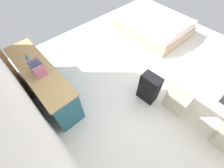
{
  "coord_description": "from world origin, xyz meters",
  "views": [
    {
      "loc": [
        -1.01,
        2.15,
        2.6
      ],
      "look_at": [
        0.11,
        1.12,
        0.6
      ],
      "focal_mm": 24.02,
      "sensor_mm": 36.0,
      "label": 1
    }
  ],
  "objects_px": {
    "office_chair": "(223,71)",
    "credenza": "(45,83)",
    "desk": "(212,108)",
    "bed": "(153,24)",
    "figurine_small": "(27,56)",
    "computer_mouse": "(215,92)",
    "suitcase_black": "(149,88)"
  },
  "relations": [
    {
      "from": "credenza",
      "to": "computer_mouse",
      "type": "relative_size",
      "value": 18.0
    },
    {
      "from": "desk",
      "to": "credenza",
      "type": "height_order",
      "value": "credenza"
    },
    {
      "from": "credenza",
      "to": "bed",
      "type": "relative_size",
      "value": 0.93
    },
    {
      "from": "bed",
      "to": "computer_mouse",
      "type": "height_order",
      "value": "computer_mouse"
    },
    {
      "from": "office_chair",
      "to": "bed",
      "type": "bearing_deg",
      "value": -15.28
    },
    {
      "from": "office_chair",
      "to": "credenza",
      "type": "height_order",
      "value": "office_chair"
    },
    {
      "from": "suitcase_black",
      "to": "desk",
      "type": "bearing_deg",
      "value": -162.54
    },
    {
      "from": "desk",
      "to": "office_chair",
      "type": "distance_m",
      "value": 0.95
    },
    {
      "from": "desk",
      "to": "credenza",
      "type": "xyz_separation_m",
      "value": [
        2.36,
        1.78,
        -0.0
      ]
    },
    {
      "from": "suitcase_black",
      "to": "computer_mouse",
      "type": "bearing_deg",
      "value": -162.99
    },
    {
      "from": "office_chair",
      "to": "suitcase_black",
      "type": "height_order",
      "value": "office_chair"
    },
    {
      "from": "office_chair",
      "to": "figurine_small",
      "type": "bearing_deg",
      "value": 47.86
    },
    {
      "from": "office_chair",
      "to": "figurine_small",
      "type": "height_order",
      "value": "office_chair"
    },
    {
      "from": "credenza",
      "to": "figurine_small",
      "type": "xyz_separation_m",
      "value": [
        0.32,
        0.0,
        0.45
      ]
    },
    {
      "from": "credenza",
      "to": "bed",
      "type": "xyz_separation_m",
      "value": [
        0.0,
        -3.29,
        -0.15
      ]
    },
    {
      "from": "bed",
      "to": "computer_mouse",
      "type": "bearing_deg",
      "value": 144.86
    },
    {
      "from": "credenza",
      "to": "bed",
      "type": "distance_m",
      "value": 3.29
    },
    {
      "from": "desk",
      "to": "credenza",
      "type": "distance_m",
      "value": 2.95
    },
    {
      "from": "figurine_small",
      "to": "suitcase_black",
      "type": "bearing_deg",
      "value": -140.33
    },
    {
      "from": "desk",
      "to": "credenza",
      "type": "bearing_deg",
      "value": 37.09
    },
    {
      "from": "desk",
      "to": "suitcase_black",
      "type": "height_order",
      "value": "desk"
    },
    {
      "from": "figurine_small",
      "to": "computer_mouse",
      "type": "bearing_deg",
      "value": -145.86
    },
    {
      "from": "office_chair",
      "to": "credenza",
      "type": "bearing_deg",
      "value": 51.81
    },
    {
      "from": "desk",
      "to": "figurine_small",
      "type": "distance_m",
      "value": 3.25
    },
    {
      "from": "office_chair",
      "to": "computer_mouse",
      "type": "height_order",
      "value": "office_chair"
    },
    {
      "from": "credenza",
      "to": "figurine_small",
      "type": "height_order",
      "value": "figurine_small"
    },
    {
      "from": "computer_mouse",
      "to": "figurine_small",
      "type": "xyz_separation_m",
      "value": [
        2.54,
        1.72,
        0.06
      ]
    },
    {
      "from": "office_chair",
      "to": "bed",
      "type": "distance_m",
      "value": 2.22
    },
    {
      "from": "suitcase_black",
      "to": "office_chair",
      "type": "bearing_deg",
      "value": -123.96
    },
    {
      "from": "suitcase_black",
      "to": "bed",
      "type": "bearing_deg",
      "value": -57.8
    },
    {
      "from": "computer_mouse",
      "to": "figurine_small",
      "type": "distance_m",
      "value": 3.07
    },
    {
      "from": "desk",
      "to": "bed",
      "type": "bearing_deg",
      "value": -32.53
    }
  ]
}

